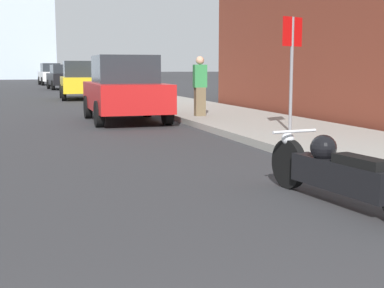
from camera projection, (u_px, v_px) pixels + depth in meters
name	position (u px, v px, depth m)	size (l,w,h in m)	color
sidewalk	(97.00, 87.00, 40.29)	(3.17, 240.00, 0.15)	gray
motorcycle	(338.00, 172.00, 5.81)	(0.62, 2.50, 0.75)	black
parked_car_red	(125.00, 89.00, 14.82)	(2.04, 4.07, 1.83)	red
parked_car_yellow	(80.00, 81.00, 25.46)	(1.93, 3.87, 1.81)	gold
parked_car_black	(63.00, 77.00, 37.15)	(2.16, 4.05, 1.71)	black
parked_car_white	(51.00, 74.00, 46.61)	(2.03, 4.39, 1.88)	silver
stop_sign	(292.00, 54.00, 11.16)	(0.57, 0.26, 2.38)	slate
pedestrian	(200.00, 86.00, 14.90)	(0.36, 0.23, 1.66)	brown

